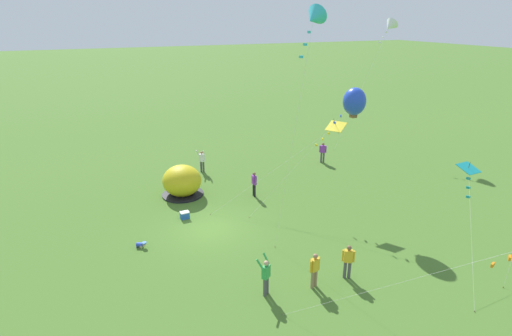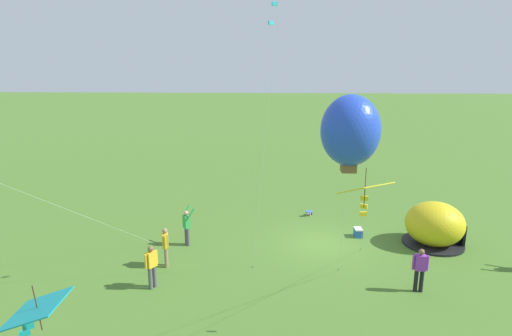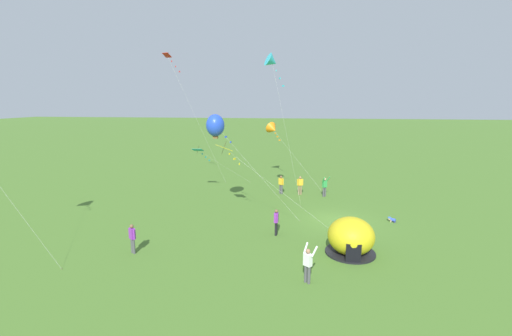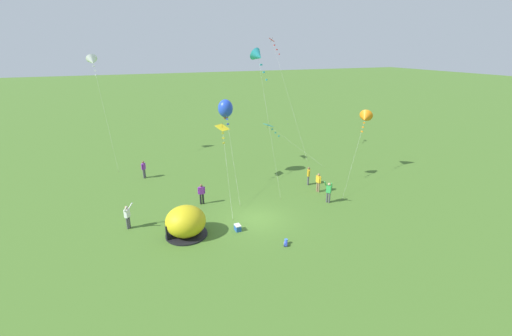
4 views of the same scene
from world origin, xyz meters
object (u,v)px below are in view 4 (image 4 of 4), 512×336
at_px(person_flying_kite, 127,215).
at_px(kite_red, 274,46).
at_px(person_near_tent, 144,168).
at_px(person_arms_raised, 329,191).
at_px(cooler_box, 238,228).
at_px(kite_orange, 365,118).
at_px(kite_cyan, 258,56).
at_px(kite_blue, 225,108).
at_px(person_center_field, 318,182).
at_px(person_far_back, 308,175).
at_px(person_watching_sky, 202,193).
at_px(popup_tent, 186,222).
at_px(toddler_crawling, 286,243).
at_px(kite_white, 92,61).
at_px(kite_yellow, 223,130).
at_px(kite_teal, 270,127).

bearing_deg(person_flying_kite, kite_red, 37.11).
distance_m(person_near_tent, person_arms_raised, 17.65).
xyz_separation_m(cooler_box, kite_orange, (15.74, 6.85, 5.24)).
height_order(kite_orange, kite_cyan, kite_cyan).
xyz_separation_m(kite_blue, kite_orange, (13.32, -3.10, -1.29)).
bearing_deg(kite_red, person_center_field, -95.96).
distance_m(person_center_field, person_arms_raised, 2.24).
bearing_deg(person_far_back, person_watching_sky, -178.11).
xyz_separation_m(cooler_box, person_far_back, (8.79, 5.45, 0.74)).
relative_size(popup_tent, kite_cyan, 0.23).
bearing_deg(kite_orange, person_far_back, -168.65).
bearing_deg(popup_tent, kite_orange, 17.70).
height_order(cooler_box, person_center_field, person_center_field).
distance_m(toddler_crawling, person_arms_raised, 7.55).
relative_size(person_flying_kite, kite_red, 0.15).
height_order(person_far_back, person_arms_raised, person_arms_raised).
bearing_deg(person_center_field, person_near_tent, 146.13).
height_order(toddler_crawling, kite_orange, kite_orange).
distance_m(cooler_box, kite_blue, 12.14).
relative_size(kite_white, kite_orange, 1.65).
distance_m(popup_tent, kite_yellow, 10.57).
xyz_separation_m(kite_white, kite_orange, (24.21, -14.67, -5.15)).
bearing_deg(person_flying_kite, kite_orange, 9.16).
height_order(person_arms_raised, kite_cyan, kite_cyan).
distance_m(cooler_box, person_far_back, 10.37).
distance_m(person_arms_raised, kite_teal, 11.87).
bearing_deg(person_watching_sky, cooler_box, -76.07).
xyz_separation_m(toddler_crawling, person_near_tent, (-7.33, 15.88, 0.79)).
bearing_deg(kite_yellow, person_far_back, -26.84).
distance_m(kite_teal, kite_blue, 7.21).
relative_size(person_arms_raised, kite_blue, 0.25).
xyz_separation_m(popup_tent, kite_blue, (5.84, 9.22, 5.75)).
xyz_separation_m(kite_yellow, kite_white, (-10.27, 12.52, 5.58)).
relative_size(popup_tent, kite_yellow, 0.34).
bearing_deg(kite_yellow, kite_red, 40.63).
relative_size(popup_tent, person_near_tent, 1.63).
distance_m(kite_teal, kite_orange, 9.78).
height_order(popup_tent, person_watching_sky, popup_tent).
height_order(person_far_back, person_center_field, same).
bearing_deg(cooler_box, kite_orange, 23.51).
xyz_separation_m(person_flying_kite, kite_white, (-1.49, 18.33, 9.61)).
xyz_separation_m(popup_tent, person_flying_kite, (-3.56, 2.45, 0.00)).
xyz_separation_m(person_far_back, person_arms_raised, (-0.44, -3.96, 0.03)).
height_order(person_watching_sky, kite_red, kite_red).
bearing_deg(person_watching_sky, kite_yellow, 51.60).
distance_m(toddler_crawling, kite_blue, 14.44).
relative_size(kite_white, kite_red, 0.87).
height_order(popup_tent, kite_cyan, kite_cyan).
bearing_deg(kite_yellow, popup_tent, -122.28).
height_order(cooler_box, kite_teal, kite_teal).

